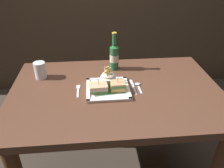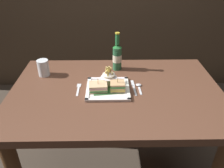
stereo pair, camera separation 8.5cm
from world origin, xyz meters
TOP-DOWN VIEW (x-y plane):
  - dining_table at (0.00, 0.00)m, footprint 1.26×0.83m
  - square_plate at (-0.05, -0.00)m, footprint 0.25×0.25m
  - sandwich_half_left at (-0.11, -0.02)m, footprint 0.11×0.09m
  - sandwich_half_right at (0.01, -0.02)m, footprint 0.09×0.08m
  - fries_cup at (-0.04, 0.05)m, footprint 0.10×0.10m
  - beer_bottle at (0.02, 0.27)m, footprint 0.06×0.06m
  - water_glass at (-0.47, 0.19)m, footprint 0.07×0.07m
  - fork at (-0.23, 0.01)m, footprint 0.02×0.14m
  - knife at (0.11, 0.03)m, footprint 0.02×0.17m
  - spoon at (0.14, 0.03)m, footprint 0.04×0.12m

SIDE VIEW (x-z plane):
  - dining_table at x=0.00m, z-range 0.25..1.00m
  - knife at x=0.11m, z-range 0.75..0.75m
  - fork at x=-0.23m, z-range 0.75..0.75m
  - spoon at x=0.14m, z-range 0.75..0.76m
  - square_plate at x=-0.05m, z-range 0.75..0.76m
  - sandwich_half_left at x=-0.11m, z-range 0.74..0.82m
  - sandwich_half_right at x=0.01m, z-range 0.74..0.82m
  - water_glass at x=-0.47m, z-range 0.74..0.85m
  - fries_cup at x=-0.04m, z-range 0.75..0.86m
  - beer_bottle at x=0.02m, z-range 0.71..0.97m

